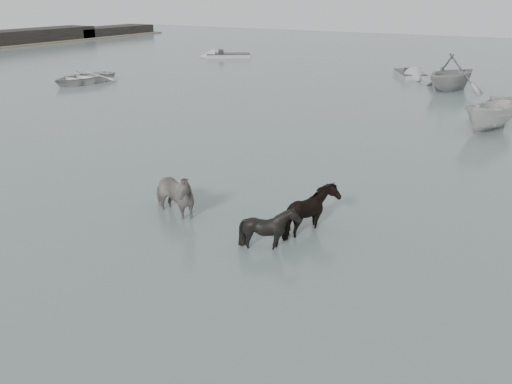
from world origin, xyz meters
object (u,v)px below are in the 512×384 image
pony_dark (312,207)px  pony_black (270,224)px  pony_pinto (171,188)px  rowboat_lead (83,76)px

pony_dark → pony_black: 1.41m
pony_pinto → rowboat_lead: (-19.67, 14.59, -0.35)m
pony_black → pony_pinto: bearing=101.6°
pony_black → rowboat_lead: (-22.98, 14.92, -0.18)m
pony_pinto → pony_black: 3.34m
pony_pinto → rowboat_lead: bearing=67.9°
pony_pinto → pony_dark: size_ratio=1.35×
rowboat_lead → pony_dark: bearing=-26.6°
pony_dark → pony_pinto: bearing=94.5°
pony_pinto → rowboat_lead: pony_pinto is taller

